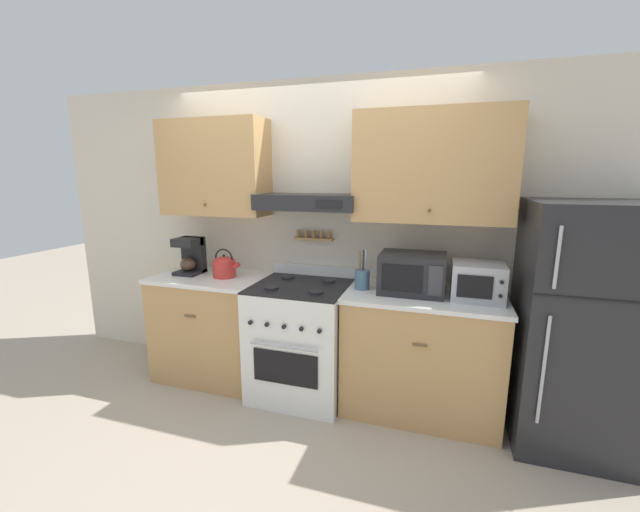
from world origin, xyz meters
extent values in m
plane|color=#B2A38E|center=(0.00, 0.00, 0.00)|extent=(16.00, 16.00, 0.00)
cube|color=beige|center=(0.00, 0.69, 1.27)|extent=(5.20, 0.08, 2.55)
cube|color=tan|center=(-0.85, 0.48, 1.84)|extent=(0.93, 0.33, 0.80)
sphere|color=brown|center=(-0.85, 0.31, 1.54)|extent=(0.02, 0.02, 0.02)
cube|color=tan|center=(0.95, 0.48, 1.84)|extent=(1.12, 0.33, 0.80)
sphere|color=brown|center=(0.95, 0.31, 1.54)|extent=(0.02, 0.02, 0.02)
cube|color=#232326|center=(0.00, 0.46, 1.57)|extent=(0.82, 0.37, 0.12)
cube|color=black|center=(0.23, 0.28, 1.57)|extent=(0.20, 0.01, 0.05)
cube|color=tan|center=(0.00, 0.61, 1.25)|extent=(0.34, 0.07, 0.02)
cylinder|color=olive|center=(-0.14, 0.61, 1.29)|extent=(0.03, 0.03, 0.06)
cylinder|color=olive|center=(-0.07, 0.61, 1.29)|extent=(0.03, 0.03, 0.06)
cylinder|color=olive|center=(0.00, 0.61, 1.29)|extent=(0.03, 0.03, 0.06)
cylinder|color=olive|center=(0.07, 0.61, 1.29)|extent=(0.03, 0.03, 0.06)
cylinder|color=olive|center=(0.14, 0.61, 1.29)|extent=(0.03, 0.03, 0.06)
cube|color=tan|center=(-0.85, 0.33, 0.45)|extent=(0.93, 0.63, 0.89)
cube|color=white|center=(-0.85, 0.33, 0.91)|extent=(0.95, 0.65, 0.03)
cylinder|color=brown|center=(-0.85, 0.01, 0.67)|extent=(0.10, 0.01, 0.01)
cube|color=tan|center=(0.95, 0.33, 0.45)|extent=(1.12, 0.63, 0.89)
cube|color=white|center=(0.95, 0.33, 0.91)|extent=(1.15, 0.65, 0.03)
cylinder|color=brown|center=(0.95, 0.01, 0.67)|extent=(0.10, 0.01, 0.01)
cube|color=white|center=(0.00, 0.29, 0.46)|extent=(0.74, 0.70, 0.91)
cube|color=black|center=(0.00, -0.06, 0.38)|extent=(0.51, 0.01, 0.26)
cylinder|color=#ADAFB5|center=(0.00, -0.09, 0.57)|extent=(0.52, 0.02, 0.02)
cube|color=black|center=(0.00, 0.29, 0.92)|extent=(0.74, 0.70, 0.01)
cylinder|color=#232326|center=(-0.18, 0.12, 0.93)|extent=(0.11, 0.11, 0.02)
cylinder|color=#232326|center=(0.18, 0.12, 0.93)|extent=(0.11, 0.11, 0.02)
cylinder|color=#232326|center=(-0.18, 0.46, 0.93)|extent=(0.11, 0.11, 0.02)
cylinder|color=#232326|center=(0.18, 0.46, 0.93)|extent=(0.11, 0.11, 0.02)
cylinder|color=black|center=(-0.27, -0.07, 0.71)|extent=(0.03, 0.02, 0.03)
cylinder|color=black|center=(-0.13, -0.07, 0.71)|extent=(0.03, 0.02, 0.03)
cylinder|color=black|center=(0.00, -0.07, 0.71)|extent=(0.03, 0.02, 0.03)
cylinder|color=black|center=(0.13, -0.07, 0.71)|extent=(0.03, 0.02, 0.03)
cylinder|color=black|center=(0.27, -0.07, 0.71)|extent=(0.03, 0.02, 0.03)
cube|color=white|center=(0.00, 0.62, 0.97)|extent=(0.74, 0.04, 0.09)
cube|color=#232326|center=(1.98, 0.28, 0.81)|extent=(0.81, 0.72, 1.63)
cube|color=black|center=(1.98, -0.08, 1.11)|extent=(0.81, 0.01, 0.01)
cylinder|color=#ADAFB5|center=(1.67, -0.09, 1.34)|extent=(0.02, 0.02, 0.36)
cylinder|color=#ADAFB5|center=(1.67, -0.09, 0.65)|extent=(0.02, 0.02, 0.68)
cylinder|color=red|center=(-0.71, 0.34, 0.99)|extent=(0.20, 0.20, 0.14)
ellipsoid|color=red|center=(-0.71, 0.34, 1.06)|extent=(0.18, 0.18, 0.08)
sphere|color=black|center=(-0.71, 0.34, 1.11)|extent=(0.02, 0.02, 0.02)
cylinder|color=red|center=(-0.62, 0.34, 1.02)|extent=(0.12, 0.04, 0.10)
torus|color=black|center=(-0.71, 0.34, 1.09)|extent=(0.17, 0.01, 0.17)
cube|color=black|center=(-1.06, 0.34, 0.94)|extent=(0.21, 0.23, 0.03)
cube|color=black|center=(-1.06, 0.41, 1.09)|extent=(0.21, 0.08, 0.32)
cube|color=black|center=(-1.06, 0.33, 1.21)|extent=(0.21, 0.19, 0.07)
ellipsoid|color=#4C3323|center=(-1.06, 0.32, 1.02)|extent=(0.13, 0.13, 0.12)
cube|color=#232326|center=(0.85, 0.36, 1.07)|extent=(0.47, 0.34, 0.29)
cube|color=black|center=(0.80, 0.18, 1.07)|extent=(0.28, 0.01, 0.19)
cube|color=#38383D|center=(1.02, 0.18, 1.07)|extent=(0.09, 0.01, 0.21)
cylinder|color=slate|center=(0.48, 0.34, 1.00)|extent=(0.11, 0.11, 0.15)
cylinder|color=olive|center=(0.46, 0.33, 1.15)|extent=(0.01, 0.05, 0.16)
cylinder|color=#28282B|center=(0.49, 0.34, 1.15)|extent=(0.01, 0.04, 0.16)
cylinder|color=#B2B2B7|center=(0.51, 0.34, 1.15)|extent=(0.01, 0.03, 0.16)
cube|color=#ADAFB5|center=(1.30, 0.34, 1.06)|extent=(0.35, 0.31, 0.26)
cube|color=black|center=(1.27, 0.18, 1.06)|extent=(0.22, 0.01, 0.15)
cylinder|color=black|center=(1.43, 0.17, 1.10)|extent=(0.03, 0.01, 0.03)
cylinder|color=black|center=(1.43, 0.17, 1.01)|extent=(0.03, 0.01, 0.03)
camera|label=1|loc=(1.05, -2.52, 1.79)|focal=22.00mm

